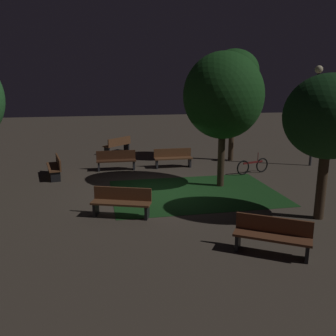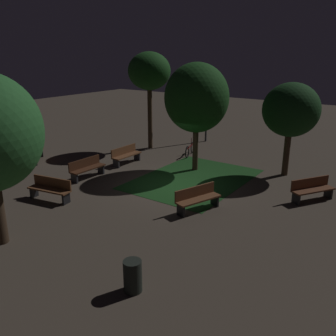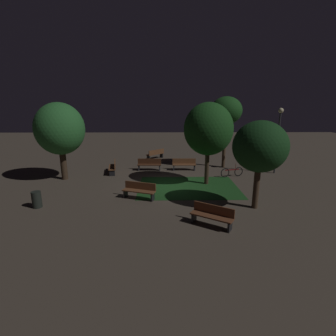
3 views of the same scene
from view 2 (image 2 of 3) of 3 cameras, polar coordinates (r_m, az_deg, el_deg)
name	(u,v)px [view 2 (image 2 of 3)]	position (r m, az deg, el deg)	size (l,w,h in m)	color
ground_plane	(171,186)	(15.75, 0.51, -2.79)	(60.00, 60.00, 0.00)	#473D33
grass_lawn	(193,179)	(16.59, 4.01, -1.72)	(6.06, 4.36, 0.01)	#194219
bench_front_right	(126,154)	(18.82, -6.65, 2.12)	(1.81, 0.50, 0.88)	brown
bench_by_lamp	(87,168)	(17.00, -12.63, 0.06)	(1.81, 0.52, 0.88)	#422314
bench_lawn_edge	(197,198)	(13.27, 4.59, -4.68)	(1.86, 1.06, 0.88)	brown
bench_back_row	(50,188)	(14.85, -17.95, -3.02)	(0.79, 1.86, 0.88)	brown
bench_front_left	(312,189)	(15.15, 21.62, -3.02)	(1.77, 1.38, 0.88)	brown
bench_corner	(37,152)	(20.30, -19.80, 2.33)	(1.65, 1.58, 0.88)	brown
tree_back_right	(197,98)	(17.14, 4.50, 10.86)	(3.00, 3.00, 5.10)	#38281C
tree_tall_center	(149,72)	(21.23, -2.95, 14.79)	(2.41, 2.41, 5.54)	#423021
tree_right_canopy	(291,110)	(17.29, 18.71, 8.56)	(2.53, 2.53, 4.27)	#423021
lamp_post_plaza_east	(207,91)	(23.10, 6.16, 11.89)	(0.36, 0.36, 4.71)	#333338
trash_bin	(133,276)	(9.15, -5.56, -16.50)	(0.45, 0.45, 0.82)	black
bicycle	(190,149)	(20.26, 3.46, 2.94)	(1.68, 0.53, 0.93)	black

